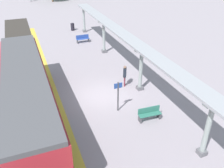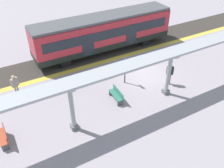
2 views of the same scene
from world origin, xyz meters
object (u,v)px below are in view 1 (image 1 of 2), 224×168
Objects in this scene: canopy_pillar_third at (141,70)px; canopy_pillar_second at (207,130)px; passenger_by_the_benches at (125,73)px; platform_info_sign at (118,94)px; trash_bin at (73,27)px; bench_far_end at (149,114)px; canopy_pillar_fourth at (104,37)px; canopy_pillar_fifth at (84,19)px; train_near_carriage at (27,96)px; bench_near_end at (83,39)px.

canopy_pillar_second is at bearing -90.00° from canopy_pillar_third.
canopy_pillar_second is 8.32m from passenger_by_the_benches.
passenger_by_the_benches is at bearing 58.51° from platform_info_sign.
canopy_pillar_third reaches higher than passenger_by_the_benches.
platform_info_sign reaches higher than passenger_by_the_benches.
passenger_by_the_benches is (0.41, -16.15, 0.64)m from trash_bin.
platform_info_sign is at bearing -121.49° from passenger_by_the_benches.
trash_bin is at bearing 94.26° from canopy_pillar_third.
bench_far_end is at bearing -107.71° from canopy_pillar_third.
canopy_pillar_fourth is 2.21× the size of bench_far_end.
canopy_pillar_third is at bearing 36.46° from platform_info_sign.
canopy_pillar_fifth is at bearing 86.63° from bench_far_end.
train_near_carriage is 5.66m from platform_info_sign.
bench_far_end is 20.69m from trash_bin.
platform_info_sign is at bearing 133.04° from bench_far_end.
train_near_carriage is at bearing 168.90° from platform_info_sign.
bench_far_end is (-1.14, -3.58, -1.26)m from canopy_pillar_third.
canopy_pillar_fourth is 9.07m from trash_bin.
canopy_pillar_fourth is at bearing 90.00° from canopy_pillar_third.
platform_info_sign is (-2.65, 5.34, -0.38)m from canopy_pillar_second.
platform_info_sign is 3.43m from passenger_by_the_benches.
canopy_pillar_second is 15.51m from canopy_pillar_fourth.
passenger_by_the_benches is (-0.86, 0.96, -0.60)m from canopy_pillar_third.
train_near_carriage reaches higher than canopy_pillar_second.
bench_near_end is (-1.26, -3.73, -1.26)m from canopy_pillar_fifth.
train_near_carriage is 3.98× the size of canopy_pillar_second.
canopy_pillar_fourth is at bearing 75.39° from platform_info_sign.
canopy_pillar_fourth is 1.00× the size of canopy_pillar_fifth.
canopy_pillar_third is at bearing 72.29° from bench_far_end.
train_near_carriage is 12.23m from canopy_pillar_fourth.
bench_near_end is 1.60× the size of trash_bin.
bench_far_end is at bearing -46.96° from platform_info_sign.
bench_far_end is (-1.14, 3.72, -1.26)m from canopy_pillar_second.
train_near_carriage is 3.98× the size of canopy_pillar_fourth.
canopy_pillar_third is 3.32m from platform_info_sign.
passenger_by_the_benches is (-0.86, -7.26, -0.60)m from canopy_pillar_fourth.
canopy_pillar_third is 1.42m from passenger_by_the_benches.
train_near_carriage is 18.60m from canopy_pillar_fifth.
canopy_pillar_fourth reaches higher than trash_bin.
canopy_pillar_fourth is at bearing 90.00° from canopy_pillar_second.
canopy_pillar_second is at bearing -63.58° from platform_info_sign.
platform_info_sign reaches higher than trash_bin.
canopy_pillar_second and canopy_pillar_third have the same top height.
canopy_pillar_fourth is 1.90× the size of passenger_by_the_benches.
canopy_pillar_fourth is at bearing 83.22° from passenger_by_the_benches.
canopy_pillar_second is 5.97m from platform_info_sign.
bench_near_end is 5.02m from trash_bin.
bench_near_end is at bearing 92.02° from passenger_by_the_benches.
passenger_by_the_benches is at bearing -93.32° from canopy_pillar_fifth.
train_near_carriage is 7.55× the size of passenger_by_the_benches.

